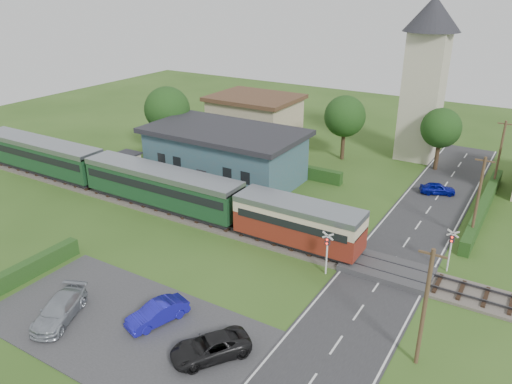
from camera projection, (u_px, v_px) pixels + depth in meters
The scene contains 29 objects.
ground at pixel (251, 248), 38.44m from camera, with size 120.00×120.00×0.00m, color #2D4C19.
railway_track at pixel (264, 236), 39.97m from camera, with size 76.00×3.20×0.49m.
road at pixel (377, 286), 33.64m from camera, with size 6.00×70.00×0.05m, color #28282B.
car_park at pixel (124, 326), 29.72m from camera, with size 17.00×9.00×0.08m, color #333335.
crossing_deck at pixel (387, 269), 35.13m from camera, with size 6.20×3.40×0.45m, color #333335.
platform at pixel (191, 195), 47.22m from camera, with size 30.00×3.00×0.45m, color gray.
equipment_hut at pixel (128, 165), 50.46m from camera, with size 2.30×2.30×2.55m.
station_building at pixel (225, 154), 50.80m from camera, with size 16.00×9.00×5.30m.
train at pixel (135, 179), 45.78m from camera, with size 43.20×2.90×3.40m.
church_tower at pixel (426, 68), 54.02m from camera, with size 6.00×6.00×17.60m.
house_west at pixel (255, 117), 64.16m from camera, with size 10.80×8.80×5.50m.
hedge_carpark at pixel (22, 273), 34.05m from camera, with size 0.80×9.00×1.20m, color #193814.
hedge_roadside at pixel (483, 207), 43.97m from camera, with size 0.80×18.00×1.20m, color #193814.
hedge_station at pixel (249, 160), 55.14m from camera, with size 22.00×0.80×1.30m, color #193814.
tree_a at pixel (167, 110), 56.90m from camera, with size 5.20×5.20×8.00m.
tree_b at pixel (345, 116), 55.49m from camera, with size 4.60×4.60×7.34m.
tree_c at pixel (441, 128), 52.41m from camera, with size 4.20×4.20×6.78m.
utility_pole_b at pixel (425, 307), 25.50m from camera, with size 1.40×0.22×7.00m.
utility_pole_c at pixel (478, 199), 38.07m from camera, with size 1.40×0.22×7.00m.
utility_pole_d at pixel (499, 155), 47.49m from camera, with size 1.40×0.22×7.00m.
crossing_signal_near at pixel (327, 247), 34.21m from camera, with size 0.84×0.28×3.28m.
crossing_signal_far at pixel (451, 244), 34.54m from camera, with size 0.84×0.28×3.28m.
streetlamp_west at pixel (188, 116), 63.49m from camera, with size 0.30×0.30×5.15m.
car_on_road at pixel (438, 188), 47.77m from camera, with size 1.31×3.26×1.11m, color #070E8A.
car_park_blue at pixel (157, 313), 29.76m from camera, with size 1.34×3.84×1.27m, color #1816A3.
car_park_silver at pixel (59, 310), 29.97m from camera, with size 1.86×4.58×1.33m, color #9298A1.
car_park_dark at pixel (210, 347), 27.02m from camera, with size 2.02×4.39×1.22m, color black.
pedestrian_near at pixel (242, 200), 43.53m from camera, with size 0.61×0.40×1.68m, color gray.
pedestrian_far at pixel (137, 170), 50.48m from camera, with size 0.80×0.63×1.65m, color gray.
Camera 1 is at (17.84, -28.56, 19.04)m, focal length 35.00 mm.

